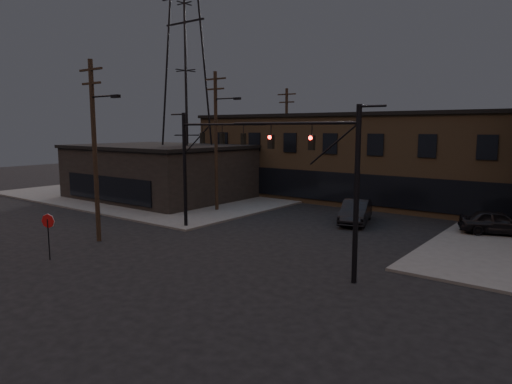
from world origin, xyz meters
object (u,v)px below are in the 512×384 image
Objects in this scene: traffic_signal_far at (198,157)px; stop_sign at (48,226)px; traffic_signal_near at (334,173)px; car_crossing at (356,212)px; parked_car_lot_a at (497,222)px.

stop_sign is at bearing -97.32° from traffic_signal_far.
traffic_signal_far is (-12.07, 3.50, 0.08)m from traffic_signal_near.
traffic_signal_near reaches higher than car_crossing.
stop_sign is (-1.28, -9.99, -3.17)m from traffic_signal_far.
parked_car_lot_a is (16.68, 10.38, -4.08)m from traffic_signal_far.
parked_car_lot_a is (17.97, 20.37, -0.91)m from stop_sign.
car_crossing is (-4.49, 12.17, -4.07)m from traffic_signal_near.
traffic_signal_far reaches higher than car_crossing.
traffic_signal_near is 3.23× the size of stop_sign.
traffic_signal_far is at bearing 163.83° from traffic_signal_near.
traffic_signal_near is 1.74× the size of parked_car_lot_a.
traffic_signal_far reaches higher than parked_car_lot_a.
traffic_signal_near is 15.17m from stop_sign.
stop_sign reaches higher than car_crossing.
traffic_signal_near is 1.53× the size of car_crossing.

